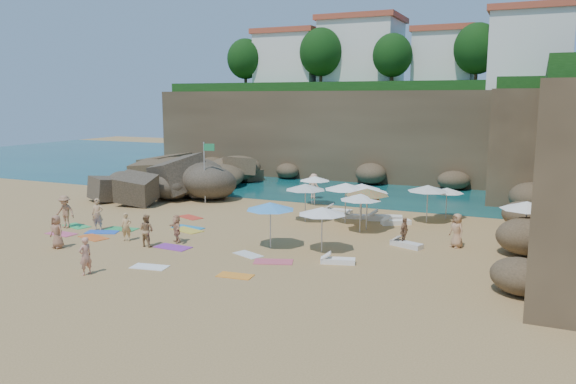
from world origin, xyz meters
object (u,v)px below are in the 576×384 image
at_px(parasol_1, 315,179).
at_px(lounger_0, 385,218).
at_px(person_stand_0, 98,214).
at_px(parasol_0, 305,187).
at_px(rock_outcrop, 162,200).
at_px(person_stand_5, 222,189).
at_px(person_stand_6, 85,256).
at_px(person_stand_1, 146,230).
at_px(parasol_2, 447,190).
at_px(person_stand_2, 314,186).
at_px(person_stand_3, 404,232).
at_px(flag_pole, 206,164).
at_px(person_stand_4, 457,230).

height_order(parasol_1, lounger_0, parasol_1).
bearing_deg(person_stand_0, parasol_1, 38.21).
bearing_deg(parasol_0, rock_outcrop, 169.07).
xyz_separation_m(person_stand_5, person_stand_6, (3.83, -17.70, 0.06)).
xyz_separation_m(parasol_1, person_stand_0, (-8.41, -12.08, -0.95)).
height_order(parasol_1, person_stand_5, parasol_1).
bearing_deg(person_stand_1, parasol_0, -119.12).
height_order(parasol_2, person_stand_1, parasol_2).
height_order(rock_outcrop, person_stand_2, person_stand_2).
xyz_separation_m(person_stand_0, person_stand_2, (7.48, 14.26, 0.03)).
relative_size(parasol_2, person_stand_3, 1.42).
distance_m(flag_pole, person_stand_3, 16.55).
bearing_deg(person_stand_1, lounger_0, -129.45).
bearing_deg(flag_pole, person_stand_6, -75.60).
distance_m(person_stand_5, person_stand_6, 18.11).
relative_size(rock_outcrop, person_stand_5, 4.89).
relative_size(flag_pole, person_stand_6, 2.66).
relative_size(lounger_0, person_stand_6, 1.26).
bearing_deg(flag_pole, parasol_1, 19.07).
relative_size(rock_outcrop, parasol_0, 3.03).
bearing_deg(person_stand_0, lounger_0, 15.77).
relative_size(person_stand_1, person_stand_3, 1.14).
relative_size(parasol_2, person_stand_6, 1.26).
relative_size(parasol_1, parasol_2, 1.04).
bearing_deg(person_stand_4, person_stand_1, -116.03).
bearing_deg(person_stand_3, lounger_0, 33.59).
bearing_deg(lounger_0, rock_outcrop, 165.45).
xyz_separation_m(rock_outcrop, person_stand_6, (7.74, -15.72, 0.82)).
xyz_separation_m(parasol_0, person_stand_1, (-5.12, -8.56, -1.30)).
distance_m(person_stand_2, person_stand_6, 20.86).
xyz_separation_m(person_stand_2, person_stand_6, (-2.19, -20.74, -0.12)).
height_order(person_stand_2, person_stand_4, person_stand_2).
xyz_separation_m(person_stand_2, person_stand_3, (9.04, -10.52, -0.22)).
xyz_separation_m(flag_pole, person_stand_4, (17.83, -5.11, -1.91)).
xyz_separation_m(person_stand_0, person_stand_6, (5.29, -6.48, -0.09)).
bearing_deg(rock_outcrop, person_stand_4, -12.55).
bearing_deg(person_stand_0, person_stand_3, -4.18).
distance_m(person_stand_3, person_stand_6, 15.19).
distance_m(flag_pole, person_stand_0, 9.82).
relative_size(rock_outcrop, person_stand_4, 4.30).
bearing_deg(person_stand_4, rock_outcrop, -151.90).
bearing_deg(person_stand_0, rock_outcrop, 87.94).
distance_m(parasol_2, person_stand_6, 21.45).
xyz_separation_m(parasol_2, person_stand_1, (-12.77, -12.83, -0.96)).
distance_m(person_stand_1, person_stand_2, 16.20).
bearing_deg(person_stand_0, person_stand_5, 65.67).
bearing_deg(flag_pole, parasol_0, -17.35).
height_order(lounger_0, person_stand_5, person_stand_5).
xyz_separation_m(person_stand_0, person_stand_3, (16.52, 3.74, -0.19)).
xyz_separation_m(parasol_0, person_stand_5, (-8.38, 4.36, -1.36)).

